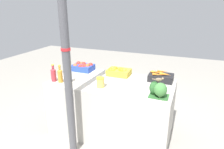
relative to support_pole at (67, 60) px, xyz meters
The scene contains 12 objects.
ground_plane 1.38m from the support_pole, 63.88° to the left, with size 10.00×10.00×0.00m, color gray.
market_table 1.05m from the support_pole, 63.88° to the left, with size 1.65×0.86×0.79m, color #B7B2A8.
support_pole is the anchor object (origin of this frame).
apple_crate 1.00m from the support_pole, 109.44° to the left, with size 0.33×0.24×0.13m.
orange_crate 0.98m from the support_pole, 71.37° to the left, with size 0.33×0.24×0.13m.
carrot_crate 1.31m from the support_pole, 44.05° to the left, with size 0.33×0.24×0.13m.
broccoli_pile 1.07m from the support_pole, 20.16° to the left, with size 0.23×0.20×0.18m.
juice_bottle_ruby 0.64m from the support_pole, 144.78° to the left, with size 0.07×0.07×0.24m.
juice_bottle_amber 0.57m from the support_pole, 137.17° to the left, with size 0.06×0.06×0.24m.
juice_bottle_golden 0.51m from the support_pole, 126.84° to the left, with size 0.08×0.08×0.27m.
pickle_jar 0.56m from the support_pole, 57.57° to the left, with size 0.10×0.10×0.13m.
sparrow_bird 1.04m from the support_pole, 20.73° to the left, with size 0.13×0.06×0.05m.
Camera 1 is at (0.94, -2.35, 1.78)m, focal length 32.00 mm.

